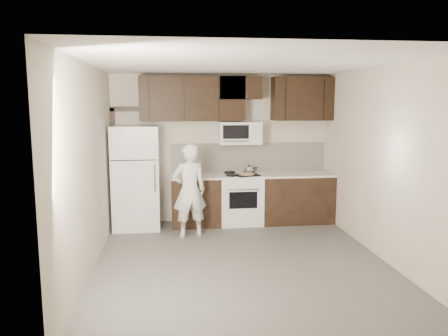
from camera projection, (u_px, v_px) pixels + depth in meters
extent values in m
plane|color=#555350|center=(241.00, 262.00, 6.07)|extent=(4.50, 4.50, 0.00)
plane|color=#BBB09F|center=(222.00, 148.00, 8.08)|extent=(4.00, 0.00, 4.00)
plane|color=white|center=(242.00, 63.00, 5.67)|extent=(4.50, 4.50, 0.00)
cube|color=black|center=(196.00, 201.00, 7.85)|extent=(0.87, 0.62, 0.87)
cube|color=black|center=(296.00, 198.00, 8.07)|extent=(1.32, 0.62, 0.87)
cube|color=silver|center=(195.00, 176.00, 7.78)|extent=(0.87, 0.64, 0.04)
cube|color=silver|center=(296.00, 174.00, 8.00)|extent=(1.32, 0.64, 0.04)
cube|color=white|center=(240.00, 199.00, 7.95)|extent=(0.76, 0.62, 0.89)
cube|color=white|center=(241.00, 175.00, 7.88)|extent=(0.76, 0.62, 0.02)
cube|color=black|center=(243.00, 200.00, 7.64)|extent=(0.50, 0.01, 0.30)
cylinder|color=silver|center=(244.00, 189.00, 7.57)|extent=(0.55, 0.02, 0.02)
cylinder|color=black|center=(232.00, 175.00, 7.71)|extent=(0.20, 0.20, 0.03)
cylinder|color=black|center=(252.00, 175.00, 7.75)|extent=(0.20, 0.20, 0.03)
cylinder|color=black|center=(230.00, 172.00, 8.00)|extent=(0.20, 0.20, 0.03)
cylinder|color=black|center=(249.00, 172.00, 8.04)|extent=(0.20, 0.20, 0.03)
cube|color=white|center=(249.00, 157.00, 8.15)|extent=(2.90, 0.02, 0.54)
cube|color=black|center=(192.00, 99.00, 7.71)|extent=(1.85, 0.35, 0.78)
cube|color=black|center=(302.00, 99.00, 7.95)|extent=(1.10, 0.35, 0.78)
cube|color=black|center=(240.00, 88.00, 7.78)|extent=(0.76, 0.35, 0.40)
cube|color=white|center=(240.00, 133.00, 7.88)|extent=(0.76, 0.38, 0.40)
cube|color=black|center=(236.00, 132.00, 7.68)|extent=(0.46, 0.01, 0.24)
cube|color=silver|center=(256.00, 132.00, 7.72)|extent=(0.18, 0.01, 0.24)
cylinder|color=silver|center=(236.00, 141.00, 7.68)|extent=(0.46, 0.02, 0.02)
cube|color=white|center=(136.00, 177.00, 7.61)|extent=(0.80, 0.72, 1.80)
cube|color=black|center=(134.00, 160.00, 7.20)|extent=(0.77, 0.01, 0.02)
cylinder|color=silver|center=(155.00, 178.00, 7.26)|extent=(0.03, 0.03, 0.45)
cube|color=black|center=(114.00, 167.00, 7.85)|extent=(0.08, 0.08, 2.10)
cube|color=black|center=(124.00, 109.00, 7.72)|extent=(0.50, 0.08, 0.08)
cylinder|color=silver|center=(249.00, 169.00, 8.04)|extent=(0.16, 0.16, 0.12)
sphere|color=black|center=(249.00, 165.00, 8.03)|extent=(0.03, 0.03, 0.03)
cylinder|color=black|center=(254.00, 168.00, 8.10)|extent=(0.15, 0.08, 0.02)
cube|color=black|center=(247.00, 175.00, 7.74)|extent=(0.46, 0.39, 0.02)
cylinder|color=tan|center=(247.00, 174.00, 7.74)|extent=(0.33, 0.33, 0.02)
imported|color=silver|center=(189.00, 191.00, 7.12)|extent=(0.63, 0.48, 1.54)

